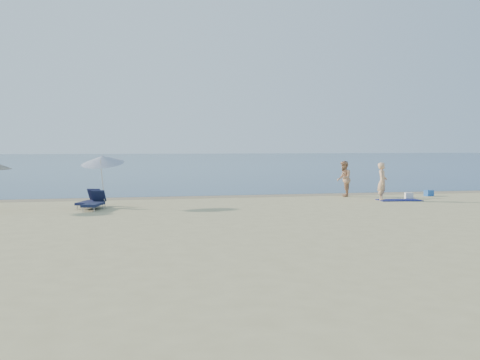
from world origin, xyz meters
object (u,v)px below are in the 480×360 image
at_px(umbrella_near, 102,160).
at_px(person_left, 382,182).
at_px(person_right, 344,179).
at_px(blue_cooler, 429,193).

bearing_deg(umbrella_near, person_left, 24.19).
height_order(person_left, person_right, person_right).
distance_m(person_left, person_right, 2.56).
distance_m(person_right, blue_cooler, 4.34).
distance_m(person_right, umbrella_near, 11.82).
xyz_separation_m(blue_cooler, umbrella_near, (-15.72, -1.86, 1.77)).
bearing_deg(umbrella_near, person_right, 36.08).
relative_size(person_right, blue_cooler, 4.24).
bearing_deg(blue_cooler, umbrella_near, 171.89).
xyz_separation_m(person_right, umbrella_near, (-11.50, -2.52, 1.04)).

